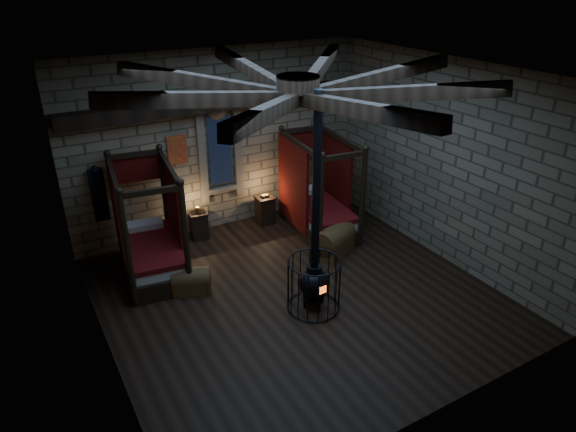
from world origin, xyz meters
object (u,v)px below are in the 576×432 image
stove (314,280)px  bed_left (151,247)px  trunk_left (192,281)px  trunk_right (334,241)px  bed_right (318,208)px

stove → bed_left: bearing=124.1°
trunk_left → stove: stove is taller
bed_left → trunk_right: 3.88m
trunk_left → stove: 2.43m
trunk_right → stove: size_ratio=0.27×
trunk_left → trunk_right: 3.24m
bed_left → stove: 3.52m
trunk_left → trunk_right: size_ratio=0.77×
bed_left → stove: bearing=-44.3°
trunk_right → bed_right: bearing=50.4°
bed_right → trunk_right: bearing=-99.5°
bed_right → trunk_right: (-0.33, -1.17, -0.26)m
trunk_left → stove: bearing=-19.4°
bed_right → trunk_left: (-3.56, -1.01, -0.33)m
bed_right → stove: 3.20m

